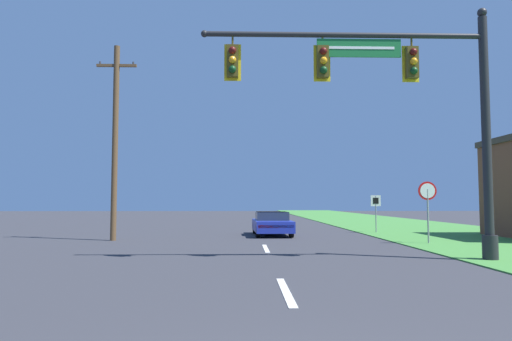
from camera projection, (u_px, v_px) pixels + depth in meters
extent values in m
cube|color=#428438|center=(400.00, 225.00, 32.97)|extent=(10.00, 110.00, 0.04)
cube|color=silver|center=(286.00, 291.00, 8.75)|extent=(0.16, 2.80, 0.01)
cube|color=silver|center=(266.00, 248.00, 16.73)|extent=(0.16, 2.80, 0.01)
cube|color=silver|center=(259.00, 233.00, 24.71)|extent=(0.16, 2.80, 0.01)
cube|color=silver|center=(255.00, 225.00, 32.69)|extent=(0.16, 2.80, 0.01)
cube|color=silver|center=(253.00, 221.00, 40.67)|extent=(0.16, 2.80, 0.01)
cylinder|color=#232326|center=(490.00, 247.00, 13.32)|extent=(0.44, 0.44, 0.70)
cylinder|color=#232326|center=(486.00, 136.00, 13.54)|extent=(0.26, 0.26, 7.26)
sphere|color=#232326|center=(482.00, 13.00, 13.80)|extent=(0.28, 0.28, 0.28)
cylinder|color=#232326|center=(345.00, 35.00, 13.64)|extent=(8.39, 0.16, 0.16)
sphere|color=#232326|center=(204.00, 34.00, 13.53)|extent=(0.21, 0.21, 0.21)
cube|color=#196B33|center=(359.00, 48.00, 13.62)|extent=(2.52, 0.06, 0.55)
cube|color=white|center=(359.00, 48.00, 13.59)|extent=(2.12, 0.01, 0.08)
cylinder|color=#4C4214|center=(233.00, 40.00, 13.54)|extent=(0.06, 0.06, 0.35)
cube|color=yellow|center=(233.00, 63.00, 13.63)|extent=(0.50, 0.03, 1.11)
cube|color=#4C4214|center=(233.00, 61.00, 13.49)|extent=(0.34, 0.24, 0.95)
sphere|color=#4C0F0C|center=(232.00, 50.00, 13.37)|extent=(0.22, 0.22, 0.22)
sphere|color=orange|center=(232.00, 60.00, 13.35)|extent=(0.22, 0.22, 0.22)
sphere|color=#0F3D19|center=(232.00, 69.00, 13.33)|extent=(0.22, 0.22, 0.22)
cylinder|color=#4C4214|center=(322.00, 41.00, 13.61)|extent=(0.06, 0.06, 0.35)
cube|color=yellow|center=(322.00, 63.00, 13.70)|extent=(0.50, 0.03, 1.11)
cube|color=#4C4214|center=(323.00, 62.00, 13.56)|extent=(0.34, 0.24, 0.95)
sphere|color=#4C0F0C|center=(323.00, 51.00, 13.44)|extent=(0.22, 0.22, 0.22)
sphere|color=orange|center=(324.00, 61.00, 13.42)|extent=(0.22, 0.22, 0.22)
sphere|color=#0F3D19|center=(324.00, 70.00, 13.40)|extent=(0.22, 0.22, 0.22)
cylinder|color=#4C4214|center=(411.00, 41.00, 13.68)|extent=(0.06, 0.06, 0.35)
cube|color=yellow|center=(410.00, 64.00, 13.77)|extent=(0.50, 0.03, 1.11)
cube|color=#4C4214|center=(412.00, 63.00, 13.63)|extent=(0.34, 0.24, 0.95)
sphere|color=#4C0F0C|center=(413.00, 52.00, 13.51)|extent=(0.22, 0.22, 0.22)
sphere|color=orange|center=(414.00, 61.00, 13.49)|extent=(0.22, 0.22, 0.22)
sphere|color=#0F3D19|center=(414.00, 71.00, 13.47)|extent=(0.22, 0.22, 0.22)
cylinder|color=black|center=(284.00, 227.00, 24.73)|extent=(0.22, 0.64, 0.64)
cylinder|color=black|center=(255.00, 228.00, 24.64)|extent=(0.22, 0.64, 0.64)
cylinder|color=black|center=(291.00, 231.00, 21.94)|extent=(0.22, 0.64, 0.64)
cylinder|color=black|center=(258.00, 231.00, 21.84)|extent=(0.22, 0.64, 0.64)
cube|color=#1E2D9E|center=(272.00, 226.00, 23.30)|extent=(1.96, 4.26, 0.55)
cube|color=#283342|center=(272.00, 216.00, 23.44)|extent=(1.66, 1.82, 0.42)
cube|color=#1E2D9E|center=(272.00, 212.00, 23.45)|extent=(1.62, 1.78, 0.06)
cube|color=#B71414|center=(276.00, 227.00, 21.24)|extent=(1.68, 0.11, 0.14)
cylinder|color=gray|center=(428.00, 216.00, 18.58)|extent=(0.07, 0.07, 2.20)
cylinder|color=red|center=(427.00, 191.00, 18.65)|extent=(0.76, 0.04, 0.76)
cylinder|color=white|center=(428.00, 191.00, 18.63)|extent=(0.61, 0.01, 0.61)
cylinder|color=gray|center=(376.00, 214.00, 25.11)|extent=(0.06, 0.06, 2.00)
cube|color=white|center=(376.00, 201.00, 25.16)|extent=(0.55, 0.04, 0.60)
cube|color=black|center=(376.00, 201.00, 25.14)|extent=(0.31, 0.01, 0.34)
cylinder|color=brown|center=(115.00, 142.00, 20.47)|extent=(0.26, 0.26, 8.80)
cube|color=brown|center=(117.00, 66.00, 20.71)|extent=(1.80, 0.12, 0.12)
cylinder|color=#333338|center=(100.00, 63.00, 20.70)|extent=(0.08, 0.08, 0.12)
cylinder|color=#333338|center=(133.00, 63.00, 20.74)|extent=(0.08, 0.08, 0.12)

